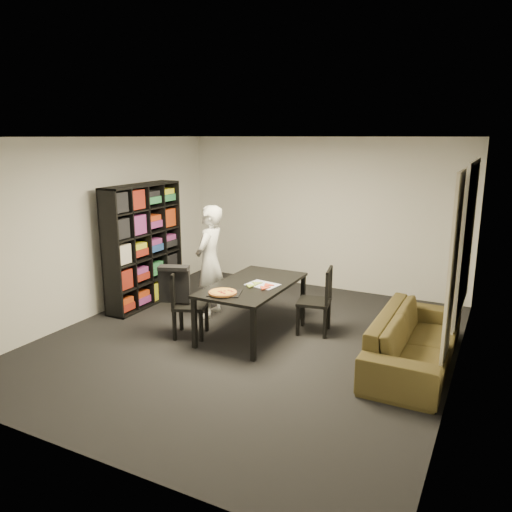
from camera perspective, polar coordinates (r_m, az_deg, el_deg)
The scene contains 16 objects.
room at distance 6.22m, azimuth -0.98°, elevation 1.39°, with size 5.01×5.51×2.61m.
window_pane at distance 6.08m, azimuth 23.06°, elevation 1.94°, with size 0.02×1.40×1.60m, color black.
window_frame at distance 6.08m, azimuth 23.01°, elevation 1.94°, with size 0.03×1.52×1.72m, color white.
curtain_left at distance 5.66m, azimuth 21.46°, elevation -2.37°, with size 0.03×0.70×2.25m, color beige.
curtain_right at distance 6.67m, azimuth 22.41°, elevation -0.14°, with size 0.03×0.70×2.25m, color beige.
bookshelf at distance 7.97m, azimuth -12.72°, elevation 1.19°, with size 0.35×1.50×1.90m, color black.
dining_table at distance 6.68m, azimuth -0.39°, elevation -3.66°, with size 0.93×1.67×0.69m.
chair_left at distance 6.68m, azimuth -8.25°, elevation -4.93°, with size 0.53×0.53×0.89m.
chair_right at distance 6.75m, azimuth 7.40°, elevation -4.60°, with size 0.50×0.50×0.91m.
draped_jacket at distance 6.64m, azimuth -9.33°, elevation -3.02°, with size 0.43×0.30×0.49m.
person at distance 7.30m, azimuth -5.30°, elevation -0.65°, with size 0.60×0.40×1.65m, color silver.
baking_tray at distance 6.26m, azimuth -3.60°, elevation -4.24°, with size 0.40×0.32×0.01m, color black.
pepperoni_pizza at distance 6.22m, azimuth -3.83°, elevation -4.18°, with size 0.35×0.35×0.03m.
kitchen_towel at distance 6.59m, azimuth 0.77°, elevation -3.31°, with size 0.40×0.30×0.01m, color white.
pizza_slices at distance 6.53m, azimuth 0.42°, elevation -3.38°, with size 0.37×0.31×0.01m, color gold, non-canonical shape.
sofa at distance 6.14m, azimuth 17.65°, elevation -9.15°, with size 2.10×0.82×0.61m, color #43401A.
Camera 1 is at (2.85, -5.37, 2.61)m, focal length 35.00 mm.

